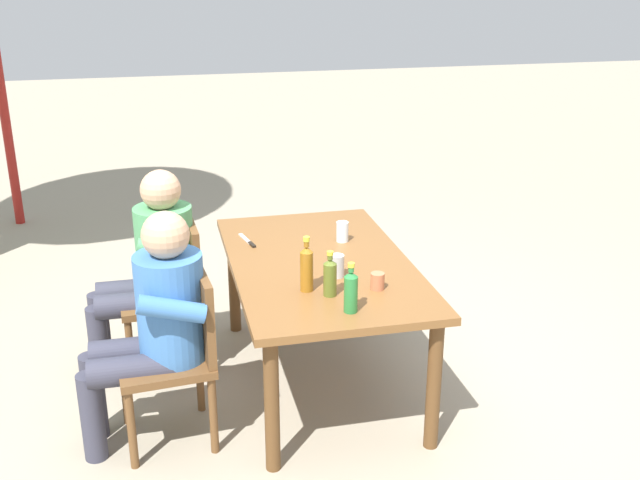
{
  "coord_description": "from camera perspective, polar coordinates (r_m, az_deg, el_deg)",
  "views": [
    {
      "loc": [
        -3.64,
        0.83,
        2.25
      ],
      "look_at": [
        0.0,
        0.0,
        0.85
      ],
      "focal_mm": 42.52,
      "sensor_mm": 36.0,
      "label": 1
    }
  ],
  "objects": [
    {
      "name": "ground_plane",
      "position": [
        4.36,
        0.0,
        -10.46
      ],
      "size": [
        24.0,
        24.0,
        0.0
      ],
      "primitive_type": "plane",
      "color": "gray"
    },
    {
      "name": "dining_table",
      "position": [
        4.07,
        0.0,
        -2.72
      ],
      "size": [
        1.6,
        0.94,
        0.73
      ],
      "color": "brown",
      "rests_on": "ground_plane"
    },
    {
      "name": "chair_far_left",
      "position": [
        3.73,
        -10.46,
        -7.95
      ],
      "size": [
        0.48,
        0.48,
        0.87
      ],
      "color": "brown",
      "rests_on": "ground_plane"
    },
    {
      "name": "chair_far_right",
      "position": [
        4.38,
        -10.96,
        -3.53
      ],
      "size": [
        0.46,
        0.46,
        0.87
      ],
      "color": "brown",
      "rests_on": "ground_plane"
    },
    {
      "name": "person_in_white_shirt",
      "position": [
        3.65,
        -12.34,
        -5.83
      ],
      "size": [
        0.47,
        0.61,
        1.18
      ],
      "color": "#3D70B2",
      "rests_on": "ground_plane"
    },
    {
      "name": "person_in_plaid_shirt",
      "position": [
        4.31,
        -12.56,
        -1.64
      ],
      "size": [
        0.47,
        0.61,
        1.18
      ],
      "color": "#4C935B",
      "rests_on": "ground_plane"
    },
    {
      "name": "bottle_amber",
      "position": [
        3.64,
        -1.01,
        -2.09
      ],
      "size": [
        0.06,
        0.06,
        0.28
      ],
      "color": "#996019",
      "rests_on": "dining_table"
    },
    {
      "name": "bottle_green",
      "position": [
        3.43,
        2.28,
        -3.85
      ],
      "size": [
        0.06,
        0.06,
        0.24
      ],
      "color": "#287A38",
      "rests_on": "dining_table"
    },
    {
      "name": "bottle_olive",
      "position": [
        3.6,
        0.76,
        -2.77
      ],
      "size": [
        0.06,
        0.06,
        0.23
      ],
      "color": "#566623",
      "rests_on": "dining_table"
    },
    {
      "name": "cup_terracotta",
      "position": [
        3.7,
        4.35,
        -3.1
      ],
      "size": [
        0.07,
        0.07,
        0.08
      ],
      "primitive_type": "cylinder",
      "color": "#BC6B47",
      "rests_on": "dining_table"
    },
    {
      "name": "cup_glass",
      "position": [
        4.29,
        1.69,
        0.63
      ],
      "size": [
        0.07,
        0.07,
        0.12
      ],
      "primitive_type": "cylinder",
      "color": "silver",
      "rests_on": "dining_table"
    },
    {
      "name": "cup_steel",
      "position": [
        3.82,
        1.3,
        -1.96
      ],
      "size": [
        0.07,
        0.07,
        0.12
      ],
      "primitive_type": "cylinder",
      "color": "#B2B7BC",
      "rests_on": "dining_table"
    },
    {
      "name": "table_knife",
      "position": [
        4.32,
        -5.42,
        -0.1
      ],
      "size": [
        0.24,
        0.07,
        0.01
      ],
      "color": "silver",
      "rests_on": "dining_table"
    },
    {
      "name": "backpack_by_near_side",
      "position": [
        5.56,
        0.96,
        -0.79
      ],
      "size": [
        0.3,
        0.21,
        0.47
      ],
      "color": "#2D4784",
      "rests_on": "ground_plane"
    },
    {
      "name": "backpack_by_far_side",
      "position": [
        5.43,
        -3.14,
        -1.74
      ],
      "size": [
        0.33,
        0.21,
        0.4
      ],
      "color": "maroon",
      "rests_on": "ground_plane"
    }
  ]
}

